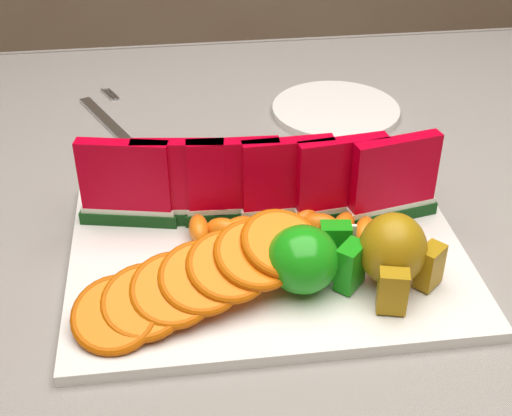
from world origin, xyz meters
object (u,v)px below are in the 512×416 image
platter (267,253)px  side_plate (336,110)px  apple_cluster (310,258)px  fork (108,119)px  pear_cluster (395,253)px

platter → side_plate: size_ratio=1.80×
apple_cluster → fork: 0.45m
platter → apple_cluster: size_ratio=3.73×
platter → apple_cluster: 0.08m
pear_cluster → platter: bearing=147.3°
platter → pear_cluster: pear_cluster is taller
apple_cluster → fork: size_ratio=0.57×
side_plate → pear_cluster: bearing=-95.0°
apple_cluster → pear_cluster: 0.08m
side_plate → fork: size_ratio=1.18×
pear_cluster → fork: 0.50m
fork → apple_cluster: bearing=-62.4°
platter → side_plate: 0.35m
apple_cluster → fork: apple_cluster is taller
platter → side_plate: (0.14, 0.31, -0.00)m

